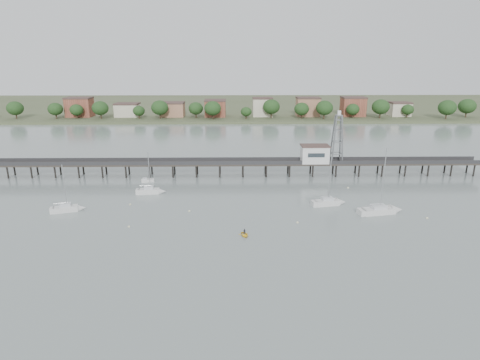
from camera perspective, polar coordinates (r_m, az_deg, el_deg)
The scene contains 13 objects.
ground_plane at distance 66.07m, azimuth -1.45°, elevation -14.00°, with size 500.00×500.00×0.00m, color slate.
pier at distance 120.55m, azimuth -1.24°, elevation 2.38°, with size 150.00×5.00×5.50m.
pier_building at distance 122.30m, azimuth 10.57°, elevation 3.69°, with size 8.40×5.40×5.30m.
lattice_tower at distance 122.86m, azimuth 13.66°, elevation 5.67°, with size 3.20×3.20×15.50m.
sailboat_b at distance 107.60m, azimuth -12.28°, elevation -1.55°, with size 7.14×2.58×11.69m.
sailboat_a at distance 101.09m, azimuth -22.96°, elevation -3.75°, with size 7.33×4.12×11.75m.
sailboat_c at distance 99.56m, azimuth 12.88°, elevation -3.11°, with size 8.17×3.76×13.05m.
sailboat_d at distance 97.91m, azimuth 19.93°, elevation -4.07°, with size 10.27×4.72×16.20m.
white_tender at distance 118.10m, azimuth -13.04°, elevation -0.07°, with size 3.84×2.33×1.39m.
yellow_dinghy at distance 80.89m, azimuth 0.64°, elevation -7.92°, with size 1.93×0.56×2.70m, color yellow.
dinghy_occupant at distance 80.89m, azimuth 0.64°, elevation -7.92°, with size 0.45×1.24×0.30m, color black.
mooring_buoys at distance 93.36m, azimuth -1.63°, elevation -4.39°, with size 82.29×26.30×0.39m.
far_shore at distance 298.14m, azimuth -1.02°, elevation 10.47°, with size 500.00×170.00×10.40m.
Camera 1 is at (0.68, -56.74, 33.83)m, focal length 30.00 mm.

